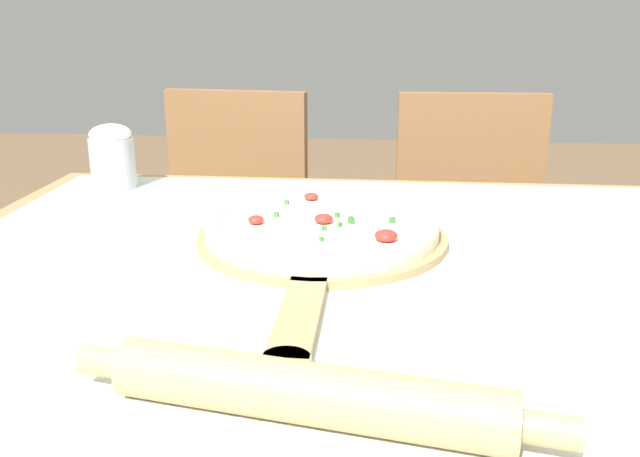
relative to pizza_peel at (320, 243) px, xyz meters
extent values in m
cube|color=#A87F51|center=(0.02, -0.09, -0.03)|extent=(1.19, 1.04, 0.03)
cylinder|color=#A87F51|center=(-0.52, 0.38, -0.40)|extent=(0.06, 0.06, 0.71)
cylinder|color=#A87F51|center=(0.56, 0.38, -0.40)|extent=(0.06, 0.06, 0.71)
cube|color=silver|center=(0.02, -0.09, -0.01)|extent=(1.11, 0.96, 0.00)
cylinder|color=tan|center=(0.00, 0.02, 0.00)|extent=(0.37, 0.37, 0.01)
cube|color=tan|center=(0.00, -0.24, 0.00)|extent=(0.04, 0.21, 0.01)
cylinder|color=tan|center=(0.00, -0.35, 0.00)|extent=(0.05, 0.05, 0.01)
cylinder|color=beige|center=(0.00, 0.02, 0.01)|extent=(0.34, 0.34, 0.02)
torus|color=beige|center=(0.00, 0.02, 0.02)|extent=(0.34, 0.34, 0.02)
cylinder|color=white|center=(0.00, 0.02, 0.02)|extent=(0.30, 0.30, 0.00)
ellipsoid|color=red|center=(0.00, 0.02, 0.03)|extent=(0.03, 0.03, 0.01)
ellipsoid|color=red|center=(0.09, -0.05, 0.03)|extent=(0.03, 0.03, 0.02)
ellipsoid|color=red|center=(-0.09, 0.00, 0.03)|extent=(0.02, 0.02, 0.01)
ellipsoid|color=red|center=(-0.03, 0.14, 0.03)|extent=(0.02, 0.02, 0.01)
cube|color=#387533|center=(-0.07, 0.04, 0.03)|extent=(0.01, 0.01, 0.01)
cube|color=#387533|center=(0.01, -0.06, 0.03)|extent=(0.01, 0.01, 0.01)
cube|color=#387533|center=(0.01, -0.02, 0.03)|extent=(0.01, 0.01, 0.01)
cube|color=#387533|center=(0.03, 0.00, 0.03)|extent=(0.01, 0.01, 0.01)
cube|color=#387533|center=(-0.06, 0.11, 0.03)|extent=(0.01, 0.01, 0.01)
cube|color=#387533|center=(0.10, 0.03, 0.03)|extent=(0.01, 0.01, 0.01)
cube|color=#387533|center=(0.04, 0.02, 0.03)|extent=(0.01, 0.01, 0.01)
cube|color=#387533|center=(0.02, 0.05, 0.03)|extent=(0.01, 0.01, 0.01)
cylinder|color=tan|center=(0.03, -0.43, 0.02)|extent=(0.34, 0.11, 0.05)
cylinder|color=tan|center=(-0.16, -0.40, 0.02)|extent=(0.05, 0.03, 0.03)
cylinder|color=tan|center=(0.22, -0.46, 0.02)|extent=(0.05, 0.03, 0.03)
cube|color=brown|center=(-0.32, 0.66, -0.33)|extent=(0.44, 0.44, 0.02)
cube|color=brown|center=(-0.30, 0.84, -0.10)|extent=(0.38, 0.08, 0.44)
cylinder|color=brown|center=(-0.50, 0.52, -0.55)|extent=(0.04, 0.04, 0.41)
cylinder|color=brown|center=(-0.18, 0.48, -0.55)|extent=(0.04, 0.04, 0.41)
cylinder|color=brown|center=(-0.47, 0.84, -0.55)|extent=(0.04, 0.04, 0.41)
cylinder|color=brown|center=(-0.15, 0.80, -0.55)|extent=(0.04, 0.04, 0.41)
cube|color=brown|center=(0.31, 0.66, -0.33)|extent=(0.41, 0.41, 0.02)
cube|color=brown|center=(0.31, 0.84, -0.10)|extent=(0.38, 0.04, 0.44)
cylinder|color=brown|center=(0.16, 0.50, -0.55)|extent=(0.04, 0.04, 0.41)
cylinder|color=brown|center=(0.48, 0.50, -0.55)|extent=(0.04, 0.04, 0.41)
cylinder|color=brown|center=(0.15, 0.82, -0.55)|extent=(0.04, 0.04, 0.41)
cylinder|color=brown|center=(0.47, 0.82, -0.55)|extent=(0.04, 0.04, 0.41)
cylinder|color=#B2B7BC|center=(-0.42, 0.30, 0.04)|extent=(0.08, 0.08, 0.09)
ellipsoid|color=white|center=(-0.42, 0.30, 0.10)|extent=(0.08, 0.08, 0.04)
camera|label=1|loc=(0.09, -0.91, 0.32)|focal=38.00mm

